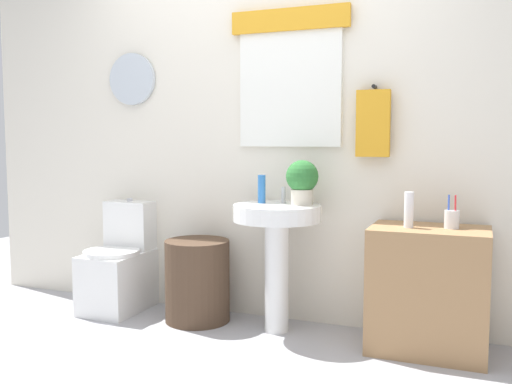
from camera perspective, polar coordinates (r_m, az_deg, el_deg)
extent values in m
plane|color=#A3A3A8|center=(3.00, -7.47, -18.14)|extent=(8.00, 8.00, 0.00)
cube|color=silver|center=(3.79, 0.84, 6.99)|extent=(4.40, 0.10, 2.60)
cube|color=white|center=(3.68, 3.41, 10.31)|extent=(0.67, 0.03, 0.74)
cube|color=gold|center=(3.73, 3.38, 16.90)|extent=(0.77, 0.04, 0.14)
cylinder|color=silver|center=(4.20, -12.33, 11.00)|extent=(0.36, 0.03, 0.36)
cylinder|color=black|center=(3.53, 11.80, 10.32)|extent=(0.02, 0.06, 0.02)
cube|color=gold|center=(3.50, 11.67, 6.76)|extent=(0.20, 0.05, 0.40)
cube|color=white|center=(4.11, -13.74, -8.72)|extent=(0.36, 0.50, 0.40)
cylinder|color=white|center=(4.02, -14.31, -5.89)|extent=(0.38, 0.38, 0.03)
cube|color=white|center=(4.18, -12.50, -3.25)|extent=(0.34, 0.18, 0.34)
cylinder|color=silver|center=(4.16, -12.55, -0.77)|extent=(0.04, 0.04, 0.02)
cylinder|color=#4C3828|center=(3.78, -5.91, -8.84)|extent=(0.42, 0.42, 0.53)
cylinder|color=white|center=(3.54, 2.10, -8.46)|extent=(0.15, 0.15, 0.69)
cylinder|color=white|center=(3.47, 2.13, -2.10)|extent=(0.54, 0.54, 0.10)
cylinder|color=silver|center=(3.57, 2.78, -0.28)|extent=(0.03, 0.03, 0.10)
cube|color=#9E754C|center=(3.36, 16.90, -9.37)|extent=(0.64, 0.44, 0.70)
cylinder|color=#2D6BB7|center=(3.54, 0.58, 0.30)|extent=(0.05, 0.05, 0.18)
cylinder|color=beige|center=(3.47, 4.64, -0.50)|extent=(0.14, 0.14, 0.09)
sphere|color=#2D7033|center=(3.46, 4.66, 1.58)|extent=(0.20, 0.20, 0.20)
cylinder|color=white|center=(3.25, 15.09, -1.74)|extent=(0.05, 0.05, 0.20)
cylinder|color=silver|center=(3.30, 19.06, -2.61)|extent=(0.08, 0.08, 0.10)
cylinder|color=red|center=(3.29, 19.38, -1.85)|extent=(0.01, 0.02, 0.18)
cylinder|color=blue|center=(3.29, 18.77, -1.82)|extent=(0.01, 0.03, 0.18)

